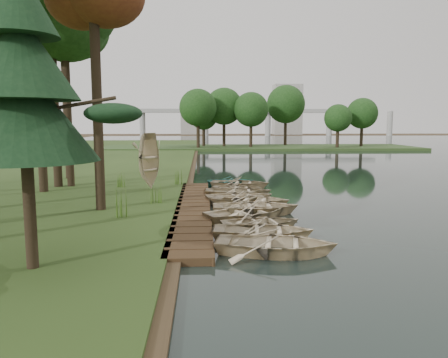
{
  "coord_description": "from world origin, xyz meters",
  "views": [
    {
      "loc": [
        -1.16,
        -20.34,
        4.22
      ],
      "look_at": [
        -0.13,
        0.16,
        1.58
      ],
      "focal_mm": 35.0,
      "sensor_mm": 36.0,
      "label": 1
    }
  ],
  "objects_px": {
    "rowboat_1": "(263,229)",
    "rowboat_2": "(261,221)",
    "stored_rowboat": "(150,183)",
    "pine_tree": "(22,83)",
    "rowboat_0": "(276,242)",
    "boardwalk": "(193,209)"
  },
  "relations": [
    {
      "from": "boardwalk",
      "to": "pine_tree",
      "type": "height_order",
      "value": "pine_tree"
    },
    {
      "from": "rowboat_1",
      "to": "pine_tree",
      "type": "relative_size",
      "value": 0.46
    },
    {
      "from": "pine_tree",
      "to": "stored_rowboat",
      "type": "bearing_deg",
      "value": 83.94
    },
    {
      "from": "rowboat_1",
      "to": "pine_tree",
      "type": "distance_m",
      "value": 9.06
    },
    {
      "from": "rowboat_0",
      "to": "rowboat_1",
      "type": "bearing_deg",
      "value": 16.06
    },
    {
      "from": "rowboat_2",
      "to": "pine_tree",
      "type": "xyz_separation_m",
      "value": [
        -6.95,
        -5.02,
        4.88
      ]
    },
    {
      "from": "boardwalk",
      "to": "rowboat_0",
      "type": "height_order",
      "value": "rowboat_0"
    },
    {
      "from": "boardwalk",
      "to": "stored_rowboat",
      "type": "relative_size",
      "value": 4.8
    },
    {
      "from": "rowboat_1",
      "to": "stored_rowboat",
      "type": "xyz_separation_m",
      "value": [
        -5.3,
        10.73,
        0.22
      ]
    },
    {
      "from": "rowboat_2",
      "to": "pine_tree",
      "type": "relative_size",
      "value": 0.4
    },
    {
      "from": "pine_tree",
      "to": "rowboat_1",
      "type": "bearing_deg",
      "value": 27.25
    },
    {
      "from": "rowboat_2",
      "to": "stored_rowboat",
      "type": "xyz_separation_m",
      "value": [
        -5.44,
        9.22,
        0.27
      ]
    },
    {
      "from": "boardwalk",
      "to": "stored_rowboat",
      "type": "xyz_separation_m",
      "value": [
        -2.69,
        5.65,
        0.5
      ]
    },
    {
      "from": "rowboat_0",
      "to": "rowboat_1",
      "type": "relative_size",
      "value": 1.07
    },
    {
      "from": "rowboat_0",
      "to": "pine_tree",
      "type": "bearing_deg",
      "value": 114.73
    },
    {
      "from": "rowboat_0",
      "to": "rowboat_2",
      "type": "xyz_separation_m",
      "value": [
        -0.02,
        3.32,
        -0.07
      ]
    },
    {
      "from": "rowboat_2",
      "to": "stored_rowboat",
      "type": "bearing_deg",
      "value": 20.89
    },
    {
      "from": "rowboat_1",
      "to": "rowboat_2",
      "type": "distance_m",
      "value": 1.52
    },
    {
      "from": "rowboat_0",
      "to": "stored_rowboat",
      "type": "distance_m",
      "value": 13.67
    },
    {
      "from": "boardwalk",
      "to": "stored_rowboat",
      "type": "distance_m",
      "value": 6.28
    },
    {
      "from": "stored_rowboat",
      "to": "rowboat_1",
      "type": "bearing_deg",
      "value": -118.53
    },
    {
      "from": "rowboat_2",
      "to": "boardwalk",
      "type": "bearing_deg",
      "value": 28.02
    }
  ]
}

